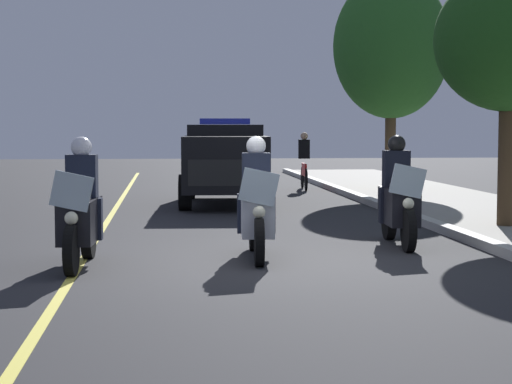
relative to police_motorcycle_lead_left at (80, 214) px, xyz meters
name	(u,v)px	position (x,y,z in m)	size (l,w,h in m)	color
ground_plane	(262,262)	(-0.15, 2.44, -0.70)	(80.00, 80.00, 0.00)	#28282B
curb_strip	(511,253)	(-0.15, 5.96, -0.62)	(48.00, 0.24, 0.15)	#B7B5AD
lane_stripe_center	(80,265)	(-0.15, -0.03, -0.70)	(48.00, 0.12, 0.01)	#E0D14C
police_motorcycle_lead_left	(80,214)	(0.00, 0.00, 0.00)	(2.14, 0.60, 1.72)	black
police_motorcycle_lead_right	(257,209)	(-0.55, 2.40, 0.00)	(2.14, 0.60, 1.72)	black
police_motorcycle_trailing	(398,201)	(-1.65, 4.73, 0.00)	(2.14, 0.60, 1.72)	black
police_suv	(225,160)	(-9.35, 2.52, 0.37)	(5.00, 2.29, 2.05)	black
cyclist_background	(304,161)	(-13.95, 5.15, 0.14)	(1.76, 0.33, 1.69)	black
tree_mid_block	(509,41)	(-3.35, 7.13, 2.65)	(2.61, 2.61, 4.54)	#42301E
tree_far_back	(391,47)	(-12.16, 7.27, 3.34)	(3.18, 3.18, 5.93)	#4C3823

